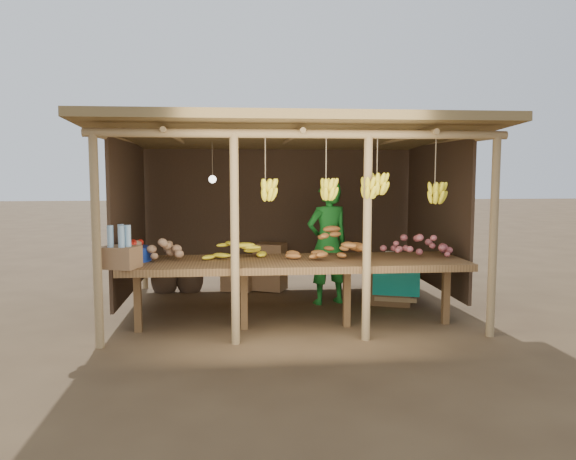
{
  "coord_description": "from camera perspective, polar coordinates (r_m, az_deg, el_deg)",
  "views": [
    {
      "loc": [
        -0.7,
        -7.31,
        1.8
      ],
      "look_at": [
        0.0,
        0.0,
        1.05
      ],
      "focal_mm": 35.0,
      "sensor_mm": 36.0,
      "label": 1
    }
  ],
  "objects": [
    {
      "name": "vendor",
      "position": [
        7.7,
        4.06,
        -1.33
      ],
      "size": [
        0.71,
        0.58,
        1.68
      ],
      "primitive_type": "imported",
      "rotation": [
        0.0,
        0.0,
        3.46
      ],
      "color": "#1A7723",
      "rests_on": "ground"
    },
    {
      "name": "sweet_potato_heap",
      "position": [
        6.6,
        4.48,
        -1.33
      ],
      "size": [
        1.04,
        0.73,
        0.36
      ],
      "primitive_type": null,
      "rotation": [
        0.0,
        0.0,
        0.17
      ],
      "color": "#B36A2E",
      "rests_on": "counter"
    },
    {
      "name": "potato_heap",
      "position": [
        6.49,
        -14.39,
        -1.58
      ],
      "size": [
        1.11,
        0.75,
        0.37
      ],
      "primitive_type": null,
      "rotation": [
        0.0,
        0.0,
        0.13
      ],
      "color": "#A27753",
      "rests_on": "counter"
    },
    {
      "name": "banana_pile",
      "position": [
        6.61,
        -5.37,
        -1.37
      ],
      "size": [
        0.73,
        0.59,
        0.35
      ],
      "primitive_type": null,
      "rotation": [
        0.0,
        0.0,
        -0.38
      ],
      "color": "yellow",
      "rests_on": "counter"
    },
    {
      "name": "tarp_crate",
      "position": [
        7.91,
        10.37,
        -5.16
      ],
      "size": [
        0.77,
        0.72,
        0.74
      ],
      "color": "brown",
      "rests_on": "ground"
    },
    {
      "name": "stall_structure",
      "position": [
        7.34,
        0.51,
        6.76
      ],
      "size": [
        4.7,
        3.5,
        2.43
      ],
      "color": "#A28154",
      "rests_on": "ground"
    },
    {
      "name": "carton_stack",
      "position": [
        8.58,
        -2.91,
        -4.14
      ],
      "size": [
        1.04,
        0.5,
        0.71
      ],
      "color": "brown",
      "rests_on": "ground"
    },
    {
      "name": "burlap_sacks",
      "position": [
        8.69,
        -11.2,
        -4.6
      ],
      "size": [
        0.79,
        0.41,
        0.56
      ],
      "color": "#412D1E",
      "rests_on": "ground"
    },
    {
      "name": "onion_heap",
      "position": [
        6.87,
        12.93,
        -1.18
      ],
      "size": [
        0.95,
        0.65,
        0.36
      ],
      "primitive_type": null,
      "rotation": [
        0.0,
        0.0,
        -0.14
      ],
      "color": "#A24E52",
      "rests_on": "counter"
    },
    {
      "name": "ground",
      "position": [
        7.56,
        0.0,
        -7.94
      ],
      "size": [
        60.0,
        60.0,
        0.0
      ],
      "primitive_type": "plane",
      "color": "brown",
      "rests_on": "ground"
    },
    {
      "name": "bottle_box",
      "position": [
        6.16,
        -16.66,
        -2.11
      ],
      "size": [
        0.44,
        0.39,
        0.46
      ],
      "color": "brown",
      "rests_on": "counter"
    },
    {
      "name": "counter",
      "position": [
        6.48,
        0.81,
        -3.59
      ],
      "size": [
        3.9,
        1.05,
        0.8
      ],
      "color": "brown",
      "rests_on": "ground"
    },
    {
      "name": "tomato_basin",
      "position": [
        6.64,
        -15.66,
        -2.2
      ],
      "size": [
        0.45,
        0.45,
        0.24
      ],
      "rotation": [
        0.0,
        0.0,
        -0.03
      ],
      "color": "navy",
      "rests_on": "counter"
    }
  ]
}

